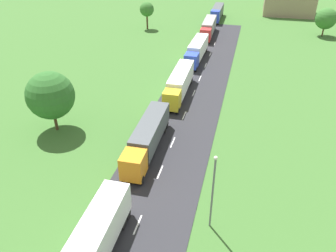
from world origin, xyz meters
name	(u,v)px	position (x,y,z in m)	size (l,w,h in m)	color
road	(149,199)	(0.00, 24.50, 0.03)	(10.00, 140.00, 0.06)	#2B2B30
lane_marking_centre	(133,234)	(0.00, 19.84, 0.07)	(0.16, 117.92, 0.01)	white
truck_lead	(92,246)	(-2.16, 16.26, 2.18)	(2.64, 12.64, 3.73)	red
truck_second	(147,137)	(-2.60, 32.68, 2.06)	(2.77, 13.40, 3.45)	orange
truck_third	(179,83)	(-2.20, 48.87, 2.18)	(2.71, 13.34, 3.72)	yellow
truck_fourth	(197,50)	(-2.26, 65.50, 2.16)	(2.68, 13.34, 3.69)	blue
truck_fifth	(209,27)	(-2.43, 82.72, 2.17)	(2.83, 13.53, 3.69)	red
truck_sixth	(217,12)	(-2.39, 99.62, 2.09)	(2.63, 13.08, 3.58)	blue
lamppost_second	(213,189)	(6.54, 22.65, 4.50)	(0.36, 0.36, 8.05)	slate
tree_oak	(50,95)	(-16.10, 34.39, 5.16)	(6.24, 6.24, 8.28)	#513823
tree_birch	(326,19)	(25.00, 89.80, 4.23)	(5.04, 5.04, 6.75)	#513823
tree_maple	(147,9)	(-18.94, 85.28, 4.98)	(3.65, 3.65, 6.85)	#513823
distant_building	(289,0)	(17.76, 111.91, 3.98)	(14.52, 11.52, 7.95)	#9E846B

